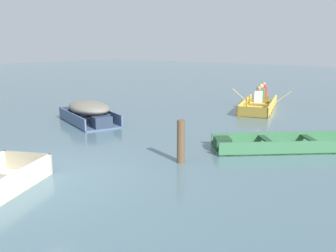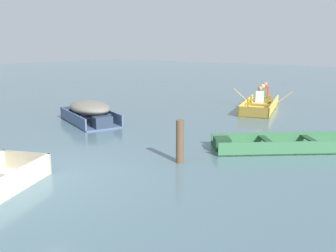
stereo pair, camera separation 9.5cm
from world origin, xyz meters
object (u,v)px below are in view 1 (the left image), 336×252
(skiff_green_near_moored, at_px, (283,145))
(rowboat_yellow_with_crew, at_px, (259,103))
(skiff_slate_blue_mid_moored, at_px, (89,110))
(mooring_post, at_px, (181,142))

(skiff_green_near_moored, distance_m, rowboat_yellow_with_crew, 5.85)
(skiff_slate_blue_mid_moored, bearing_deg, skiff_green_near_moored, 8.17)
(rowboat_yellow_with_crew, bearing_deg, skiff_green_near_moored, -59.70)
(skiff_slate_blue_mid_moored, bearing_deg, rowboat_yellow_with_crew, 62.79)
(skiff_slate_blue_mid_moored, height_order, rowboat_yellow_with_crew, rowboat_yellow_with_crew)
(skiff_green_near_moored, distance_m, mooring_post, 2.69)
(mooring_post, bearing_deg, skiff_green_near_moored, 60.23)
(skiff_green_near_moored, xyz_separation_m, skiff_slate_blue_mid_moored, (-5.99, -0.86, 0.30))
(skiff_green_near_moored, relative_size, skiff_slate_blue_mid_moored, 1.21)
(skiff_slate_blue_mid_moored, relative_size, rowboat_yellow_with_crew, 0.73)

